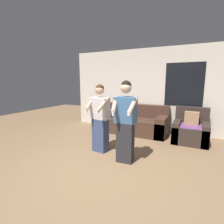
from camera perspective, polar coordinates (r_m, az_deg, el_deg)
ground_plane at (r=3.37m, az=-2.94°, el=-19.35°), size 14.00×14.00×0.00m
wall_back at (r=5.96m, az=12.48°, el=6.96°), size 5.62×0.07×2.70m
couch at (r=5.73m, az=7.26°, el=-3.55°), size 2.08×0.94×0.89m
armchair at (r=5.30m, az=24.27°, el=-5.46°), size 0.89×0.93×0.93m
side_table at (r=6.48m, az=-3.75°, el=-0.02°), size 0.56×0.38×0.76m
person_left at (r=4.07m, az=-3.94°, el=-2.21°), size 0.51×0.50×1.59m
person_right at (r=3.53m, az=4.41°, el=-3.28°), size 0.50×0.48×1.67m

